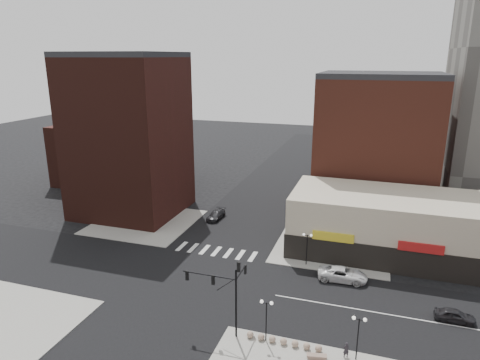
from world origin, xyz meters
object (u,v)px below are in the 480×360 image
(white_suv, at_px, (343,274))
(dark_sedan_north, at_px, (216,215))
(street_lamp_se_b, at_px, (359,327))
(pedestrian, at_px, (346,350))
(street_lamp_ne, at_px, (307,241))
(stone_bench, at_px, (317,357))
(dark_sedan_east, at_px, (455,315))
(traffic_signal, at_px, (227,286))
(street_lamp_se_a, at_px, (266,310))

(white_suv, distance_m, dark_sedan_north, 25.09)
(street_lamp_se_b, bearing_deg, pedestrian, 180.00)
(street_lamp_ne, relative_size, stone_bench, 2.32)
(white_suv, distance_m, dark_sedan_east, 12.24)
(dark_sedan_north, bearing_deg, traffic_signal, -64.09)
(white_suv, distance_m, stone_bench, 14.67)
(dark_sedan_east, bearing_deg, white_suv, 68.44)
(white_suv, relative_size, dark_sedan_north, 1.22)
(dark_sedan_north, distance_m, stone_bench, 34.76)
(street_lamp_se_b, relative_size, white_suv, 0.74)
(dark_sedan_north, bearing_deg, stone_bench, -51.81)
(street_lamp_ne, xyz_separation_m, white_suv, (4.64, -2.36, -2.51))
(dark_sedan_east, relative_size, pedestrian, 2.54)
(street_lamp_ne, xyz_separation_m, dark_sedan_north, (-16.43, 11.27, -2.62))
(stone_bench, bearing_deg, dark_sedan_east, 28.45)
(street_lamp_se_a, relative_size, street_lamp_se_b, 1.00)
(pedestrian, xyz_separation_m, stone_bench, (-2.35, -1.00, -0.53))
(stone_bench, bearing_deg, traffic_signal, 161.58)
(pedestrian, relative_size, stone_bench, 0.83)
(street_lamp_ne, bearing_deg, pedestrian, -69.04)
(traffic_signal, xyz_separation_m, pedestrian, (10.89, -0.17, -4.10))
(pedestrian, bearing_deg, dark_sedan_east, -164.60)
(street_lamp_se_b, bearing_deg, dark_sedan_north, 130.66)
(pedestrian, bearing_deg, stone_bench, -3.65)
(street_lamp_ne, relative_size, pedestrian, 2.79)
(street_lamp_se_a, height_order, white_suv, street_lamp_se_a)
(dark_sedan_east, xyz_separation_m, pedestrian, (-9.77, -8.84, 0.22))
(pedestrian, bearing_deg, street_lamp_se_a, -26.73)
(street_lamp_se_b, xyz_separation_m, stone_bench, (-3.22, -1.00, -2.96))
(street_lamp_ne, bearing_deg, traffic_signal, -106.75)
(dark_sedan_north, xyz_separation_m, pedestrian, (22.56, -27.27, 0.20))
(stone_bench, bearing_deg, pedestrian, 12.45)
(traffic_signal, xyz_separation_m, dark_sedan_north, (-11.66, 27.10, -4.29))
(street_lamp_se_a, distance_m, street_lamp_ne, 16.03)
(street_lamp_se_a, bearing_deg, stone_bench, -11.81)
(dark_sedan_east, bearing_deg, street_lamp_se_b, 136.32)
(dark_sedan_east, distance_m, pedestrian, 13.18)
(street_lamp_se_a, height_order, street_lamp_ne, same)
(street_lamp_ne, bearing_deg, dark_sedan_east, -24.24)
(white_suv, distance_m, pedestrian, 13.72)
(street_lamp_se_a, height_order, street_lamp_se_b, same)
(white_suv, bearing_deg, street_lamp_ne, 60.21)
(street_lamp_se_a, bearing_deg, traffic_signal, 177.43)
(street_lamp_se_b, bearing_deg, street_lamp_se_a, 180.00)
(street_lamp_se_b, xyz_separation_m, white_suv, (-2.36, 13.64, -2.51))
(dark_sedan_north, bearing_deg, white_suv, -30.28)
(stone_bench, bearing_deg, white_suv, 76.02)
(street_lamp_se_b, distance_m, dark_sedan_east, 12.82)
(traffic_signal, xyz_separation_m, dark_sedan_east, (20.66, 8.67, -4.32))
(street_lamp_se_a, bearing_deg, white_suv, 67.53)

